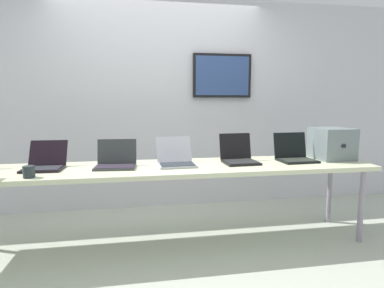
{
  "coord_description": "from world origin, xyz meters",
  "views": [
    {
      "loc": [
        -0.25,
        -2.78,
        1.33
      ],
      "look_at": [
        0.25,
        0.14,
        0.92
      ],
      "focal_mm": 29.26,
      "sensor_mm": 36.0,
      "label": 1
    }
  ],
  "objects_px": {
    "equipment_box": "(332,143)",
    "laptop_station_1": "(45,163)",
    "laptop_station_3": "(176,159)",
    "laptop_station_4": "(239,156)",
    "coffee_mug": "(29,172)",
    "workbench": "(168,171)",
    "laptop_station_5": "(294,154)",
    "laptop_station_2": "(116,161)"
  },
  "relations": [
    {
      "from": "equipment_box",
      "to": "laptop_station_1",
      "type": "relative_size",
      "value": 1.05
    },
    {
      "from": "laptop_station_1",
      "to": "laptop_station_3",
      "type": "distance_m",
      "value": 1.14
    },
    {
      "from": "laptop_station_4",
      "to": "coffee_mug",
      "type": "relative_size",
      "value": 3.63
    },
    {
      "from": "workbench",
      "to": "coffee_mug",
      "type": "height_order",
      "value": "coffee_mug"
    },
    {
      "from": "laptop_station_4",
      "to": "laptop_station_5",
      "type": "bearing_deg",
      "value": -0.94
    },
    {
      "from": "laptop_station_5",
      "to": "coffee_mug",
      "type": "bearing_deg",
      "value": -172.65
    },
    {
      "from": "laptop_station_3",
      "to": "equipment_box",
      "type": "bearing_deg",
      "value": 1.19
    },
    {
      "from": "laptop_station_3",
      "to": "laptop_station_5",
      "type": "bearing_deg",
      "value": 0.12
    },
    {
      "from": "workbench",
      "to": "laptop_station_1",
      "type": "relative_size",
      "value": 10.49
    },
    {
      "from": "laptop_station_3",
      "to": "laptop_station_4",
      "type": "relative_size",
      "value": 1.14
    },
    {
      "from": "laptop_station_1",
      "to": "laptop_station_5",
      "type": "bearing_deg",
      "value": -0.51
    },
    {
      "from": "laptop_station_2",
      "to": "laptop_station_4",
      "type": "distance_m",
      "value": 1.15
    },
    {
      "from": "laptop_station_1",
      "to": "laptop_station_3",
      "type": "bearing_deg",
      "value": -1.16
    },
    {
      "from": "laptop_station_3",
      "to": "laptop_station_4",
      "type": "distance_m",
      "value": 0.61
    },
    {
      "from": "laptop_station_4",
      "to": "laptop_station_1",
      "type": "bearing_deg",
      "value": 179.63
    },
    {
      "from": "workbench",
      "to": "coffee_mug",
      "type": "distance_m",
      "value": 1.12
    },
    {
      "from": "equipment_box",
      "to": "coffee_mug",
      "type": "xyz_separation_m",
      "value": [
        -2.77,
        -0.33,
        -0.11
      ]
    },
    {
      "from": "workbench",
      "to": "equipment_box",
      "type": "distance_m",
      "value": 1.69
    },
    {
      "from": "laptop_station_1",
      "to": "laptop_station_4",
      "type": "distance_m",
      "value": 1.75
    },
    {
      "from": "laptop_station_4",
      "to": "coffee_mug",
      "type": "distance_m",
      "value": 1.81
    },
    {
      "from": "workbench",
      "to": "coffee_mug",
      "type": "bearing_deg",
      "value": -167.09
    },
    {
      "from": "workbench",
      "to": "laptop_station_3",
      "type": "bearing_deg",
      "value": 32.29
    },
    {
      "from": "laptop_station_4",
      "to": "laptop_station_2",
      "type": "bearing_deg",
      "value": -178.68
    },
    {
      "from": "laptop_station_3",
      "to": "laptop_station_1",
      "type": "bearing_deg",
      "value": 178.84
    },
    {
      "from": "workbench",
      "to": "laptop_station_1",
      "type": "distance_m",
      "value": 1.07
    },
    {
      "from": "equipment_box",
      "to": "laptop_station_2",
      "type": "distance_m",
      "value": 2.14
    },
    {
      "from": "laptop_station_1",
      "to": "laptop_station_4",
      "type": "xyz_separation_m",
      "value": [
        1.75,
        -0.01,
        0.01
      ]
    },
    {
      "from": "laptop_station_3",
      "to": "laptop_station_5",
      "type": "xyz_separation_m",
      "value": [
        1.18,
        0.0,
        0.0
      ]
    },
    {
      "from": "workbench",
      "to": "laptop_station_3",
      "type": "relative_size",
      "value": 9.99
    },
    {
      "from": "laptop_station_5",
      "to": "workbench",
      "type": "bearing_deg",
      "value": -177.58
    },
    {
      "from": "laptop_station_3",
      "to": "coffee_mug",
      "type": "xyz_separation_m",
      "value": [
        -1.17,
        -0.3,
        -0.01
      ]
    },
    {
      "from": "laptop_station_3",
      "to": "laptop_station_4",
      "type": "xyz_separation_m",
      "value": [
        0.61,
        0.01,
        0.0
      ]
    },
    {
      "from": "equipment_box",
      "to": "laptop_station_4",
      "type": "bearing_deg",
      "value": -178.77
    },
    {
      "from": "workbench",
      "to": "laptop_station_2",
      "type": "distance_m",
      "value": 0.47
    },
    {
      "from": "laptop_station_2",
      "to": "laptop_station_3",
      "type": "bearing_deg",
      "value": 1.54
    },
    {
      "from": "laptop_station_2",
      "to": "workbench",
      "type": "bearing_deg",
      "value": -4.52
    },
    {
      "from": "laptop_station_5",
      "to": "laptop_station_4",
      "type": "bearing_deg",
      "value": 179.06
    },
    {
      "from": "equipment_box",
      "to": "coffee_mug",
      "type": "relative_size",
      "value": 4.13
    },
    {
      "from": "laptop_station_1",
      "to": "workbench",
      "type": "bearing_deg",
      "value": -3.97
    },
    {
      "from": "laptop_station_1",
      "to": "laptop_station_2",
      "type": "distance_m",
      "value": 0.61
    },
    {
      "from": "laptop_station_2",
      "to": "laptop_station_4",
      "type": "xyz_separation_m",
      "value": [
        1.15,
        0.03,
        0.01
      ]
    },
    {
      "from": "laptop_station_3",
      "to": "laptop_station_5",
      "type": "relative_size",
      "value": 1.06
    }
  ]
}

